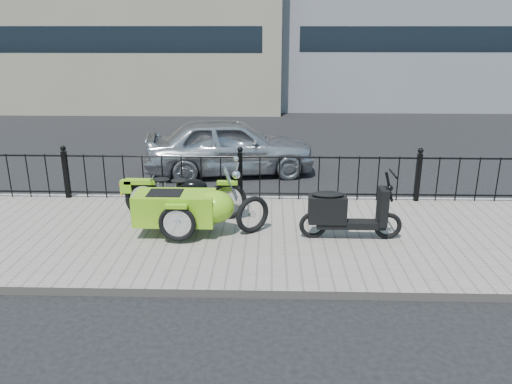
{
  "coord_description": "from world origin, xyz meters",
  "views": [
    {
      "loc": [
        0.59,
        -8.19,
        3.37
      ],
      "look_at": [
        0.35,
        -0.1,
        0.73
      ],
      "focal_mm": 35.0,
      "sensor_mm": 36.0,
      "label": 1
    }
  ],
  "objects_px": {
    "spare_tire": "(253,215)",
    "sedan_car": "(230,146)",
    "motorcycle_sidecar": "(187,205)",
    "scooter": "(344,213)"
  },
  "relations": [
    {
      "from": "spare_tire",
      "to": "sedan_car",
      "type": "height_order",
      "value": "sedan_car"
    },
    {
      "from": "scooter",
      "to": "sedan_car",
      "type": "height_order",
      "value": "sedan_car"
    },
    {
      "from": "spare_tire",
      "to": "sedan_car",
      "type": "bearing_deg",
      "value": 99.61
    },
    {
      "from": "motorcycle_sidecar",
      "to": "spare_tire",
      "type": "height_order",
      "value": "motorcycle_sidecar"
    },
    {
      "from": "scooter",
      "to": "sedan_car",
      "type": "relative_size",
      "value": 0.41
    },
    {
      "from": "sedan_car",
      "to": "scooter",
      "type": "bearing_deg",
      "value": -161.74
    },
    {
      "from": "spare_tire",
      "to": "motorcycle_sidecar",
      "type": "bearing_deg",
      "value": 178.43
    },
    {
      "from": "spare_tire",
      "to": "sedan_car",
      "type": "xyz_separation_m",
      "value": [
        -0.68,
        4.02,
        0.25
      ]
    },
    {
      "from": "scooter",
      "to": "spare_tire",
      "type": "relative_size",
      "value": 2.6
    },
    {
      "from": "spare_tire",
      "to": "sedan_car",
      "type": "relative_size",
      "value": 0.16
    }
  ]
}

